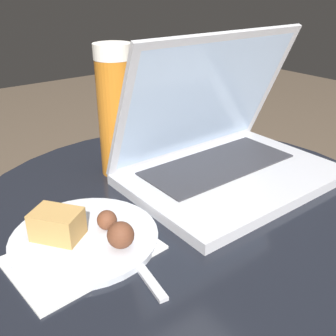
# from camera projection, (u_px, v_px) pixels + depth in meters

# --- Properties ---
(table) EXTENTS (0.72, 0.72, 0.49)m
(table) POSITION_uv_depth(u_px,v_px,m) (185.00, 271.00, 0.70)
(table) COLOR black
(table) RESTS_ON ground_plane
(napkin) EXTENTS (0.20, 0.14, 0.00)m
(napkin) POSITION_uv_depth(u_px,v_px,m) (84.00, 253.00, 0.53)
(napkin) COLOR white
(napkin) RESTS_ON table
(laptop) EXTENTS (0.37, 0.26, 0.26)m
(laptop) POSITION_uv_depth(u_px,v_px,m) (223.00, 150.00, 0.72)
(laptop) COLOR silver
(laptop) RESTS_ON table
(beer_glass) EXTENTS (0.07, 0.07, 0.24)m
(beer_glass) POSITION_uv_depth(u_px,v_px,m) (116.00, 111.00, 0.70)
(beer_glass) COLOR #C6701E
(beer_glass) RESTS_ON table
(snack_plate) EXTENTS (0.21, 0.21, 0.05)m
(snack_plate) POSITION_uv_depth(u_px,v_px,m) (83.00, 234.00, 0.55)
(snack_plate) COLOR silver
(snack_plate) RESTS_ON table
(fork) EXTENTS (0.04, 0.17, 0.01)m
(fork) POSITION_uv_depth(u_px,v_px,m) (131.00, 254.00, 0.52)
(fork) COLOR silver
(fork) RESTS_ON table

